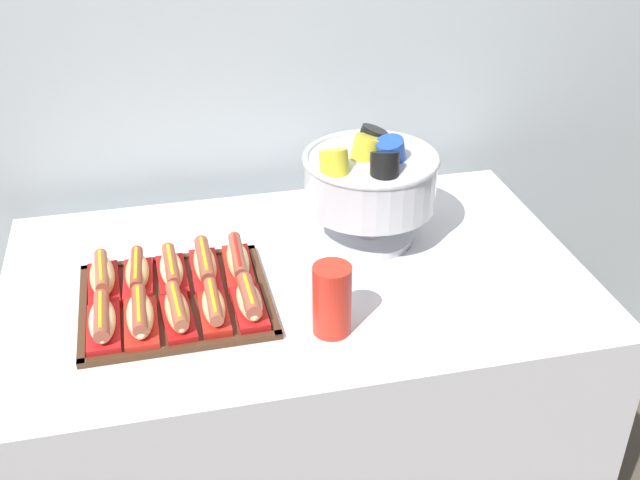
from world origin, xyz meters
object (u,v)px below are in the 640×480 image
hot_dog_1 (140,316)px  hot_dog_5 (103,277)px  hot_dog_4 (249,301)px  hot_dog_9 (238,261)px  hot_dog_8 (205,265)px  punch_bowl (370,181)px  cup_stack (332,300)px  buffet_table (298,396)px  hot_dog_0 (103,322)px  hot_dog_6 (137,274)px  hot_dog_3 (214,307)px  serving_tray (176,301)px  hot_dog_2 (177,312)px  hot_dog_7 (172,270)px

hot_dog_1 → hot_dog_5: bearing=115.0°
hot_dog_4 → hot_dog_5: size_ratio=0.91×
hot_dog_9 → hot_dog_5: bearing=-179.5°
hot_dog_8 → punch_bowl: size_ratio=0.55×
hot_dog_5 → cup_stack: (0.46, -0.25, 0.04)m
buffet_table → hot_dog_5: 0.60m
hot_dog_0 → hot_dog_6: 0.18m
hot_dog_3 → hot_dog_9: bearing=66.1°
serving_tray → hot_dog_6: bearing=132.8°
hot_dog_5 → hot_dog_0: bearing=-89.5°
serving_tray → hot_dog_4: 0.17m
serving_tray → buffet_table: bearing=12.0°
hot_dog_0 → hot_dog_6: (0.07, 0.17, -0.00)m
hot_dog_3 → punch_bowl: size_ratio=0.47×
hot_dog_1 → hot_dog_2: size_ratio=1.01×
hot_dog_4 → buffet_table: bearing=47.8°
hot_dog_2 → hot_dog_6: 0.18m
hot_dog_9 → hot_dog_8: bearing=-179.5°
hot_dog_3 → hot_dog_4: hot_dog_4 is taller
hot_dog_2 → cup_stack: 0.32m
hot_dog_2 → hot_dog_4: 0.15m
hot_dog_1 → hot_dog_2: bearing=0.5°
hot_dog_6 → hot_dog_8: hot_dog_8 is taller
hot_dog_4 → hot_dog_5: same height
hot_dog_4 → hot_dog_7: size_ratio=0.95×
buffet_table → punch_bowl: size_ratio=4.09×
buffet_table → hot_dog_9: size_ratio=7.25×
hot_dog_8 → hot_dog_0: bearing=-143.2°
buffet_table → hot_dog_8: (-0.20, 0.02, 0.41)m
hot_dog_1 → hot_dog_2: (0.07, 0.00, -0.00)m
hot_dog_5 → punch_bowl: bearing=7.9°
hot_dog_2 → hot_dog_3: 0.08m
hot_dog_3 → hot_dog_9: 0.18m
buffet_table → hot_dog_7: 0.50m
hot_dog_8 → punch_bowl: bearing=11.8°
hot_dog_2 → punch_bowl: punch_bowl is taller
buffet_table → serving_tray: bearing=-168.0°
hot_dog_5 → cup_stack: size_ratio=1.10×
hot_dog_4 → hot_dog_6: size_ratio=0.95×
hot_dog_0 → hot_dog_2: (0.15, 0.00, -0.00)m
hot_dog_0 → hot_dog_7: size_ratio=0.99×
hot_dog_4 → cup_stack: 0.18m
hot_dog_4 → punch_bowl: (0.33, 0.25, 0.13)m
hot_dog_0 → hot_dog_4: size_ratio=1.05×
hot_dog_5 → hot_dog_6: bearing=0.5°
buffet_table → hot_dog_9: (-0.13, 0.02, 0.41)m
hot_dog_3 → cup_stack: (0.23, -0.09, 0.04)m
serving_tray → hot_dog_9: (0.15, 0.08, 0.03)m
punch_bowl → hot_dog_8: bearing=-168.2°
hot_dog_2 → hot_dog_5: (-0.15, 0.16, 0.00)m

